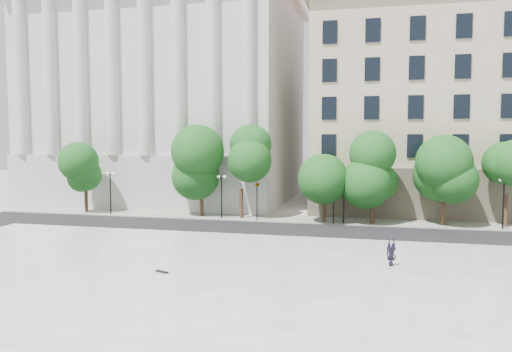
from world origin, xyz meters
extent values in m
plane|color=#BAB7AF|center=(0.00, 0.00, 0.00)|extent=(160.00, 160.00, 0.00)
cube|color=white|center=(0.00, 3.00, 0.23)|extent=(44.00, 22.00, 0.45)
cube|color=black|center=(0.00, 18.00, 0.01)|extent=(60.00, 8.00, 0.02)
cube|color=#A8A69B|center=(0.00, 24.00, 0.06)|extent=(60.00, 4.00, 0.12)
cube|color=beige|center=(-17.00, 39.00, 12.50)|extent=(30.00, 26.00, 25.00)
cube|color=beige|center=(-17.00, 39.00, 25.30)|extent=(31.50, 27.50, 0.60)
cube|color=#C3B395|center=(20.00, 39.00, 10.50)|extent=(36.00, 26.00, 21.00)
cube|color=#B05638|center=(20.00, 39.00, 22.30)|extent=(34.00, 24.00, 1.40)
cylinder|color=black|center=(-2.31, 22.30, 1.75)|extent=(0.10, 0.10, 3.50)
imported|color=black|center=(-2.31, 22.30, 3.89)|extent=(0.42, 1.92, 0.77)
cylinder|color=black|center=(4.80, 22.30, 1.75)|extent=(0.10, 0.10, 3.50)
imported|color=black|center=(4.80, 22.30, 3.85)|extent=(0.91, 1.74, 0.69)
imported|color=black|center=(9.29, 6.63, 0.67)|extent=(0.87, 1.69, 0.44)
cube|color=black|center=(-3.12, 2.32, 0.49)|extent=(0.85, 0.54, 0.09)
cylinder|color=#382619|center=(-20.74, 23.22, 1.32)|extent=(0.36, 0.36, 2.64)
sphere|color=#154B18|center=(-20.74, 23.22, 4.89)|extent=(3.44, 3.44, 3.44)
cylinder|color=#382619|center=(-8.28, 23.76, 1.32)|extent=(0.36, 0.36, 2.65)
sphere|color=#154B18|center=(-8.28, 23.76, 4.92)|extent=(4.36, 4.36, 4.36)
cylinder|color=#382619|center=(-4.14, 23.48, 1.45)|extent=(0.36, 0.36, 2.89)
sphere|color=#154B18|center=(-4.14, 23.48, 5.38)|extent=(4.05, 4.05, 4.05)
cylinder|color=#382619|center=(3.88, 22.93, 1.37)|extent=(0.36, 0.36, 2.74)
sphere|color=#154B18|center=(3.88, 22.93, 5.09)|extent=(4.43, 4.43, 4.43)
cylinder|color=#382619|center=(8.25, 22.95, 1.27)|extent=(0.36, 0.36, 2.53)
sphere|color=#154B18|center=(8.25, 22.95, 4.71)|extent=(4.30, 4.30, 4.30)
cylinder|color=#382619|center=(14.37, 23.64, 1.51)|extent=(0.36, 0.36, 3.01)
sphere|color=#154B18|center=(14.37, 23.64, 5.60)|extent=(4.58, 4.58, 4.58)
cylinder|color=#382619|center=(19.56, 23.98, 1.48)|extent=(0.36, 0.36, 2.95)
sphere|color=#154B18|center=(19.56, 23.98, 5.49)|extent=(3.75, 3.75, 3.75)
cylinder|color=black|center=(-17.60, 22.60, 2.09)|extent=(0.12, 0.12, 4.17)
cube|color=black|center=(-17.60, 22.60, 4.17)|extent=(0.60, 0.06, 0.06)
sphere|color=white|center=(-17.90, 22.60, 4.27)|extent=(0.28, 0.28, 0.28)
sphere|color=white|center=(-17.30, 22.60, 4.27)|extent=(0.28, 0.28, 0.28)
cylinder|color=black|center=(-5.86, 22.60, 2.02)|extent=(0.12, 0.12, 4.04)
cube|color=black|center=(-5.86, 22.60, 4.04)|extent=(0.60, 0.06, 0.06)
sphere|color=white|center=(-6.16, 22.60, 4.14)|extent=(0.28, 0.28, 0.28)
sphere|color=white|center=(-5.56, 22.60, 4.14)|extent=(0.28, 0.28, 0.28)
cylinder|color=black|center=(5.70, 22.60, 1.87)|extent=(0.12, 0.12, 3.74)
cube|color=black|center=(5.70, 22.60, 3.74)|extent=(0.60, 0.06, 0.06)
sphere|color=white|center=(5.40, 22.60, 3.84)|extent=(0.28, 0.28, 0.28)
sphere|color=white|center=(6.00, 22.60, 3.84)|extent=(0.28, 0.28, 0.28)
cylinder|color=black|center=(19.03, 22.60, 2.12)|extent=(0.12, 0.12, 4.23)
cube|color=black|center=(19.03, 22.60, 4.23)|extent=(0.60, 0.06, 0.06)
sphere|color=white|center=(18.73, 22.60, 4.33)|extent=(0.28, 0.28, 0.28)
sphere|color=white|center=(19.33, 22.60, 4.33)|extent=(0.28, 0.28, 0.28)
camera|label=1|loc=(8.07, -22.88, 7.93)|focal=35.00mm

